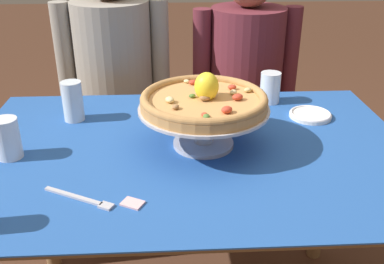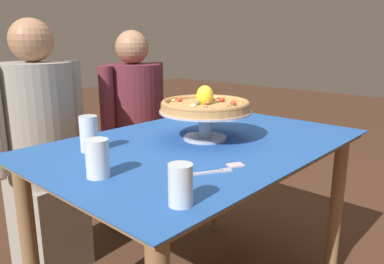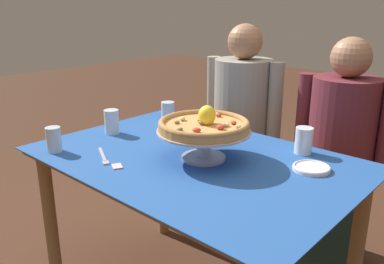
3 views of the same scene
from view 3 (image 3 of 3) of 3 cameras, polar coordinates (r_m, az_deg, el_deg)
The scene contains 12 objects.
dining_table at distance 1.67m, azimuth 0.22°, elevation -7.01°, with size 1.30×0.88×0.75m.
pizza_stand at distance 1.58m, azimuth 1.67°, elevation -0.99°, with size 0.37×0.37×0.12m.
pizza at distance 1.57m, azimuth 1.72°, elevation 1.07°, with size 0.36×0.36×0.10m.
water_glass_side_left at distance 1.95m, azimuth -11.36°, elevation 1.27°, with size 0.07×0.07×0.12m.
water_glass_back_right at distance 1.72m, azimuth 15.62°, elevation -1.40°, with size 0.07×0.07×0.11m.
water_glass_front_left at distance 1.77m, azimuth -19.08°, elevation -1.22°, with size 0.06×0.06×0.11m.
water_glass_back_left at distance 2.00m, azimuth -3.45°, elevation 2.23°, with size 0.07×0.07×0.13m.
side_plate at distance 1.57m, azimuth 16.67°, elevation -4.92°, with size 0.14×0.14×0.02m.
dinner_fork at distance 1.66m, azimuth -12.51°, elevation -3.48°, with size 0.18×0.11×0.01m.
sugar_packet at distance 1.56m, azimuth -10.63°, elevation -4.84°, with size 0.05×0.04×0.01m, color beige.
diner_left at distance 2.41m, azimuth 7.05°, elevation -0.25°, with size 0.49×0.36×1.24m.
diner_right at distance 2.18m, azimuth 20.18°, elevation -3.97°, with size 0.49×0.36×1.20m.
Camera 3 is at (1.02, -1.13, 1.34)m, focal length 37.41 mm.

